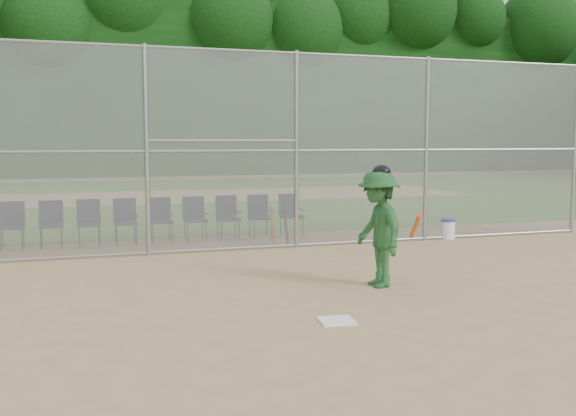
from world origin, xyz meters
name	(u,v)px	position (x,y,z in m)	size (l,w,h in m)	color
ground	(348,312)	(0.00, 0.00, 0.00)	(100.00, 100.00, 0.00)	tan
grass_strip	(166,197)	(0.00, 18.00, 0.01)	(100.00, 100.00, 0.00)	#396D20
dirt_patch_far	(166,196)	(0.00, 18.00, 0.01)	(24.00, 24.00, 0.00)	tan
backstop_fence	(249,147)	(0.00, 5.00, 2.07)	(16.09, 0.09, 4.00)	gray
treeline	(157,61)	(0.00, 20.00, 5.50)	(81.00, 60.00, 11.00)	black
home_plate	(337,321)	(-0.30, -0.35, 0.01)	(0.42, 0.42, 0.02)	white
batter_at_plate	(378,228)	(1.02, 1.24, 0.89)	(0.91, 1.35, 1.84)	#215428
water_cooler	(447,229)	(4.60, 5.05, 0.23)	(0.35, 0.35, 0.45)	white
spare_bats	(279,226)	(0.75, 5.39, 0.41)	(0.36, 0.34, 0.83)	#D84C14
chair_1	(12,226)	(-4.57, 6.55, 0.48)	(0.54, 0.52, 0.96)	#0F1439
chair_2	(51,224)	(-3.82, 6.55, 0.48)	(0.54, 0.52, 0.96)	#0F1439
chair_3	(89,223)	(-3.07, 6.55, 0.48)	(0.54, 0.52, 0.96)	#0F1439
chair_4	(126,222)	(-2.32, 6.55, 0.48)	(0.54, 0.52, 0.96)	#0F1439
chair_5	(161,220)	(-1.58, 6.55, 0.48)	(0.54, 0.52, 0.96)	#0F1439
chair_6	(195,219)	(-0.83, 6.55, 0.48)	(0.54, 0.52, 0.96)	#0F1439
chair_7	(228,218)	(-0.08, 6.55, 0.48)	(0.54, 0.52, 0.96)	#0F1439
chair_8	(260,216)	(0.67, 6.55, 0.48)	(0.54, 0.52, 0.96)	#0F1439
chair_9	(292,215)	(1.41, 6.55, 0.48)	(0.54, 0.52, 0.96)	#0F1439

